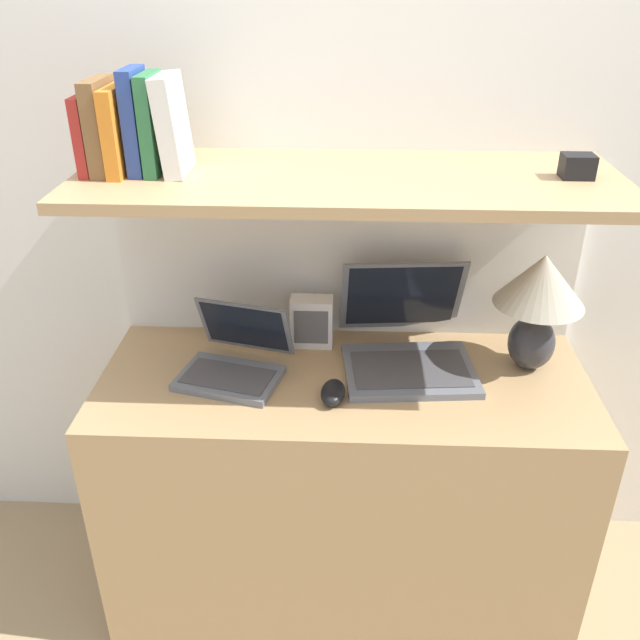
# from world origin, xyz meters

# --- Properties ---
(wall_back) EXTENTS (6.00, 0.05, 2.40)m
(wall_back) POSITION_xyz_m (0.00, 0.60, 1.20)
(wall_back) COLOR white
(wall_back) RESTS_ON ground_plane
(desk) EXTENTS (1.32, 0.54, 0.78)m
(desk) POSITION_xyz_m (0.00, 0.27, 0.39)
(desk) COLOR tan
(desk) RESTS_ON ground_plane
(back_riser) EXTENTS (1.32, 0.04, 1.29)m
(back_riser) POSITION_xyz_m (0.00, 0.56, 0.65)
(back_riser) COLOR white
(back_riser) RESTS_ON ground_plane
(shelf) EXTENTS (1.32, 0.49, 0.03)m
(shelf) POSITION_xyz_m (0.00, 0.34, 1.31)
(shelf) COLOR tan
(shelf) RESTS_ON back_riser
(table_lamp) EXTENTS (0.24, 0.24, 0.33)m
(table_lamp) POSITION_xyz_m (0.51, 0.36, 1.00)
(table_lamp) COLOR #2D2D33
(table_lamp) RESTS_ON desk
(laptop_large) EXTENTS (0.38, 0.40, 0.27)m
(laptop_large) POSITION_xyz_m (0.17, 0.37, 0.84)
(laptop_large) COLOR slate
(laptop_large) RESTS_ON desk
(laptop_small) EXTENTS (0.32, 0.31, 0.19)m
(laptop_small) POSITION_xyz_m (-0.30, 0.28, 0.82)
(laptop_small) COLOR slate
(laptop_small) RESTS_ON desk
(computer_mouse) EXTENTS (0.07, 0.11, 0.04)m
(computer_mouse) POSITION_xyz_m (-0.03, 0.17, 0.80)
(computer_mouse) COLOR black
(computer_mouse) RESTS_ON desk
(router_box) EXTENTS (0.12, 0.07, 0.15)m
(router_box) POSITION_xyz_m (-0.10, 0.45, 0.85)
(router_box) COLOR white
(router_box) RESTS_ON desk
(book_red) EXTENTS (0.03, 0.15, 0.18)m
(book_red) POSITION_xyz_m (-0.62, 0.34, 1.41)
(book_red) COLOR #A82823
(book_red) RESTS_ON shelf
(book_brown) EXTENTS (0.04, 0.15, 0.22)m
(book_brown) POSITION_xyz_m (-0.58, 0.34, 1.43)
(book_brown) COLOR brown
(book_brown) RESTS_ON shelf
(book_orange) EXTENTS (0.03, 0.18, 0.20)m
(book_orange) POSITION_xyz_m (-0.54, 0.34, 1.42)
(book_orange) COLOR orange
(book_orange) RESTS_ON shelf
(book_blue) EXTENTS (0.03, 0.13, 0.24)m
(book_blue) POSITION_xyz_m (-0.50, 0.34, 1.44)
(book_blue) COLOR #284293
(book_blue) RESTS_ON shelf
(book_green) EXTENTS (0.03, 0.14, 0.23)m
(book_green) POSITION_xyz_m (-0.46, 0.34, 1.44)
(book_green) COLOR #2D7042
(book_green) RESTS_ON shelf
(book_white) EXTENTS (0.06, 0.15, 0.23)m
(book_white) POSITION_xyz_m (-0.41, 0.34, 1.43)
(book_white) COLOR silver
(book_white) RESTS_ON shelf
(shelf_gadget) EXTENTS (0.07, 0.06, 0.06)m
(shelf_gadget) POSITION_xyz_m (0.54, 0.34, 1.35)
(shelf_gadget) COLOR black
(shelf_gadget) RESTS_ON shelf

